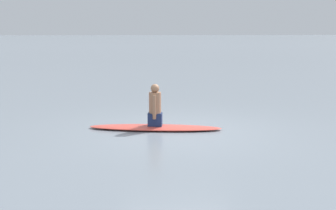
{
  "coord_description": "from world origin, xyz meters",
  "views": [
    {
      "loc": [
        9.33,
        -1.35,
        2.15
      ],
      "look_at": [
        -0.12,
        -0.25,
        0.56
      ],
      "focal_mm": 47.82,
      "sensor_mm": 36.0,
      "label": 1
    }
  ],
  "objects": [
    {
      "name": "person_paddler",
      "position": [
        -0.24,
        -0.52,
        0.5
      ],
      "size": [
        0.41,
        0.34,
        0.92
      ],
      "rotation": [
        0.0,
        0.0,
        1.38
      ],
      "color": "navy",
      "rests_on": "surfboard"
    },
    {
      "name": "surfboard",
      "position": [
        -0.24,
        -0.52,
        0.04
      ],
      "size": [
        1.17,
        2.98,
        0.08
      ],
      "primitive_type": "ellipsoid",
      "rotation": [
        0.0,
        0.0,
        1.38
      ],
      "color": "#D84C3F",
      "rests_on": "ground"
    },
    {
      "name": "ground_plane",
      "position": [
        0.0,
        0.0,
        0.0
      ],
      "size": [
        400.0,
        400.0,
        0.0
      ],
      "primitive_type": "plane",
      "color": "gray"
    }
  ]
}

